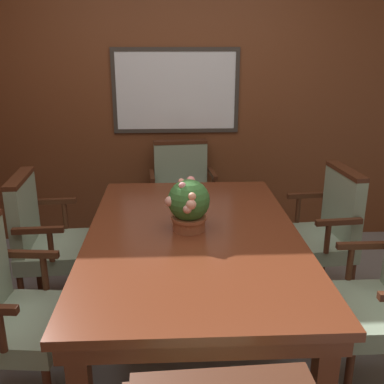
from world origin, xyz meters
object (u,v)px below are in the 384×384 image
(chair_left_near, at_px, (6,306))
(dining_table, at_px, (193,246))
(potted_plant, at_px, (189,204))
(chair_left_far, at_px, (43,236))
(chair_head_far, at_px, (182,190))
(chair_right_far, at_px, (325,228))

(chair_left_near, bearing_deg, dining_table, -60.12)
(dining_table, relative_size, potted_plant, 6.27)
(chair_left_far, distance_m, chair_left_near, 0.85)
(dining_table, relative_size, chair_left_far, 2.04)
(dining_table, bearing_deg, chair_left_near, -155.52)
(chair_head_far, bearing_deg, dining_table, -93.67)
(dining_table, relative_size, chair_head_far, 2.04)
(dining_table, xyz_separation_m, potted_plant, (-0.02, 0.05, 0.25))
(chair_left_far, xyz_separation_m, potted_plant, (0.97, -0.37, 0.35))
(chair_left_far, xyz_separation_m, chair_head_far, (0.96, 0.94, 0.00))
(chair_head_far, relative_size, potted_plant, 3.08)
(dining_table, distance_m, chair_left_near, 1.06)
(chair_head_far, bearing_deg, potted_plant, -94.67)
(dining_table, distance_m, chair_right_far, 1.07)
(chair_right_far, xyz_separation_m, chair_left_near, (-1.91, -0.90, 0.00))
(dining_table, xyz_separation_m, chair_head_far, (-0.03, 1.36, -0.10))
(dining_table, height_order, chair_head_far, chair_head_far)
(dining_table, bearing_deg, potted_plant, 116.82)
(dining_table, relative_size, chair_right_far, 2.04)
(chair_left_near, xyz_separation_m, potted_plant, (0.93, 0.48, 0.35))
(chair_left_far, relative_size, chair_left_near, 1.00)
(chair_right_far, height_order, chair_head_far, same)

